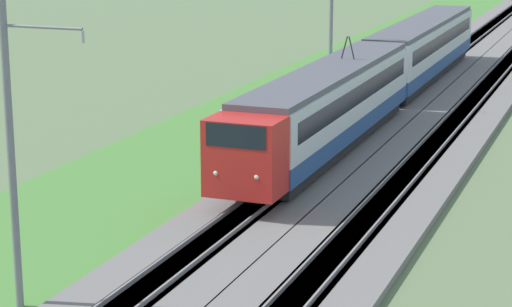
# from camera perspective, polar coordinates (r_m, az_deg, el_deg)

# --- Properties ---
(ballast_main) EXTENTS (240.00, 4.40, 0.30)m
(ballast_main) POSITION_cam_1_polar(r_m,az_deg,el_deg) (68.78, 9.95, 4.52)
(ballast_main) COLOR slate
(ballast_main) RESTS_ON ground
(ballast_adjacent) EXTENTS (240.00, 4.40, 0.30)m
(ballast_adjacent) POSITION_cam_1_polar(r_m,az_deg,el_deg) (68.11, 13.54, 4.25)
(ballast_adjacent) COLOR slate
(ballast_adjacent) RESTS_ON ground
(track_main) EXTENTS (240.00, 1.57, 0.45)m
(track_main) POSITION_cam_1_polar(r_m,az_deg,el_deg) (68.78, 9.95, 4.53)
(track_main) COLOR #4C4238
(track_main) RESTS_ON ground
(track_adjacent) EXTENTS (240.00, 1.57, 0.45)m
(track_adjacent) POSITION_cam_1_polar(r_m,az_deg,el_deg) (68.11, 13.54, 4.26)
(track_adjacent) COLOR #4C4238
(track_adjacent) RESTS_ON ground
(grass_verge) EXTENTS (240.00, 8.13, 0.12)m
(grass_verge) POSITION_cam_1_polar(r_m,az_deg,el_deg) (70.21, 4.97, 4.79)
(grass_verge) COLOR #4C8438
(grass_verge) RESTS_ON ground
(passenger_train) EXTENTS (42.68, 2.85, 5.16)m
(passenger_train) POSITION_cam_1_polar(r_m,az_deg,el_deg) (55.21, 7.27, 4.73)
(passenger_train) COLOR red
(passenger_train) RESTS_ON ground
(catenary_mast_near) EXTENTS (0.22, 2.56, 9.00)m
(catenary_mast_near) POSITION_cam_1_polar(r_m,az_deg,el_deg) (27.97, -13.74, 0.07)
(catenary_mast_near) COLOR slate
(catenary_mast_near) RESTS_ON ground
(catenary_mast_mid) EXTENTS (0.22, 2.56, 9.00)m
(catenary_mast_mid) POSITION_cam_1_polar(r_m,az_deg,el_deg) (55.23, 4.36, 7.13)
(catenary_mast_mid) COLOR slate
(catenary_mast_mid) RESTS_ON ground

